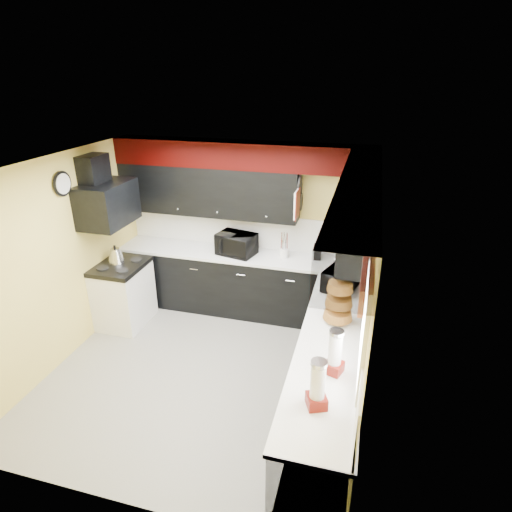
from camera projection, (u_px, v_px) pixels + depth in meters
The scene contains 35 objects.
ground at pixel (205, 371), 5.21m from camera, with size 3.60×3.60×0.00m, color gray.
wall_back at pixel (246, 226), 6.30m from camera, with size 3.60×0.06×2.50m, color #E0C666.
wall_right at pixel (367, 301), 4.28m from camera, with size 0.06×3.60×2.50m, color #E0C666.
wall_left at pixel (60, 262), 5.14m from camera, with size 0.06×3.60×2.50m, color #E0C666.
ceiling at pixel (193, 167), 4.20m from camera, with size 3.60×3.60×0.06m, color white.
cab_back at pixel (240, 283), 6.36m from camera, with size 3.60×0.60×0.90m, color black.
cab_right at pixel (328, 379), 4.41m from camera, with size 0.60×3.00×0.90m, color black.
counter_back at pixel (240, 255), 6.17m from camera, with size 3.62×0.64×0.04m, color white.
counter_right at pixel (332, 341), 4.22m from camera, with size 0.64×3.02×0.04m, color white.
splash_back at pixel (245, 230), 6.31m from camera, with size 3.60×0.02×0.50m, color white.
splash_right at pixel (366, 306), 4.31m from camera, with size 0.02×3.60×0.50m, color white.
upper_back at pixel (208, 191), 6.04m from camera, with size 2.60×0.35×0.70m, color black.
upper_right at pixel (359, 219), 4.89m from camera, with size 0.35×1.80×0.70m, color black.
soffit_back at pixel (241, 155), 5.71m from camera, with size 3.60×0.36×0.35m, color black.
soffit_right at pixel (358, 201), 3.73m from camera, with size 0.36×3.24×0.35m, color black.
stove at pixel (124, 296), 6.06m from camera, with size 0.60×0.75×0.86m, color white.
cooktop at pixel (120, 266), 5.87m from camera, with size 0.62×0.77×0.06m, color black.
hood at pixel (108, 204), 5.53m from camera, with size 0.50×0.78×0.55m, color black.
hood_duct at pixel (94, 171), 5.39m from camera, with size 0.24×0.40×0.40m, color black.
window at pixel (366, 323), 3.37m from camera, with size 0.03×0.86×0.96m, color white, non-canonical shape.
valance at pixel (364, 277), 3.22m from camera, with size 0.04×0.88×0.20m, color red.
pan_top at pixel (300, 184), 5.58m from camera, with size 0.03×0.22×0.40m, color black, non-canonical shape.
pan_mid at pixel (297, 205), 5.57m from camera, with size 0.03×0.28×0.46m, color black, non-canonical shape.
pan_low at pixel (301, 202), 5.81m from camera, with size 0.03×0.24×0.42m, color black, non-canonical shape.
cut_board at pixel (297, 204), 5.44m from camera, with size 0.03×0.26×0.35m, color white.
baskets at pixel (339, 301), 4.42m from camera, with size 0.27×0.27×0.50m, color brown, non-canonical shape.
clock at pixel (62, 184), 4.99m from camera, with size 0.03×0.30×0.30m, color black, non-canonical shape.
deco_plate at pixel (375, 217), 3.57m from camera, with size 0.03×0.24×0.24m, color white, non-canonical shape.
toaster_oven at pixel (236, 244), 6.08m from camera, with size 0.53×0.44×0.30m, color black.
microwave at pixel (341, 279), 5.12m from camera, with size 0.48×0.32×0.26m, color black.
utensil_crock at pixel (284, 253), 6.00m from camera, with size 0.13×0.13×0.14m, color white.
knife_block at pixel (317, 252), 5.92m from camera, with size 0.10×0.14×0.22m, color black.
kettle at pixel (116, 255), 5.89m from camera, with size 0.22×0.22×0.20m, color #A9A9AE, non-canonical shape.
dispenser_a at pixel (335, 353), 3.68m from camera, with size 0.15×0.15×0.41m, color #590000, non-canonical shape.
dispenser_b at pixel (318, 385), 3.30m from camera, with size 0.15×0.15×0.41m, color #60160B, non-canonical shape.
Camera 1 is at (1.70, -3.89, 3.39)m, focal length 30.00 mm.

